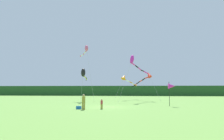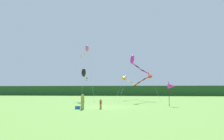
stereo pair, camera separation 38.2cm
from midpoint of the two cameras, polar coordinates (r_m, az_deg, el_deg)
The scene contains 11 objects.
ground_plane at distance 24.74m, azimuth -1.08°, elevation -10.78°, with size 120.00×120.00×0.00m, color #6B9E42.
distant_treeline at distance 69.52m, azimuth 3.66°, elevation -6.10°, with size 108.00×3.67×3.47m, color #234C23.
person_adult at distance 21.60m, azimuth -8.13°, elevation -8.98°, with size 0.37×0.37×1.67m.
person_child at distance 22.04m, azimuth -2.84°, elevation -9.76°, with size 0.25×0.25×1.12m.
cooler_box at distance 22.25m, azimuth -9.51°, elevation -10.83°, with size 0.55×0.32×0.34m, color #1959B2.
banner_flag_pole at distance 26.79m, azimuth 17.44°, elevation -4.59°, with size 0.90×0.70×3.19m.
kite_magenta at distance 35.02m, azimuth 7.01°, elevation 2.30°, with size 5.95×9.12×8.37m.
kite_rainbow at distance 38.15m, azimuth -7.22°, elevation 6.05°, with size 4.10×5.37×10.80m.
kite_black at distance 37.18m, azimuth -7.97°, elevation -0.89°, with size 0.86×4.93×6.27m.
kite_orange at distance 40.89m, azimuth 4.37°, elevation -2.40°, with size 4.63×7.95×5.43m.
kite_red at distance 38.56m, azimuth 10.41°, elevation -1.98°, with size 4.87×9.44×5.71m.
Camera 2 is at (3.31, -24.43, 2.17)m, focal length 31.14 mm.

